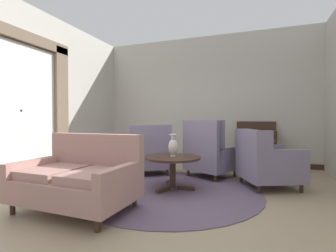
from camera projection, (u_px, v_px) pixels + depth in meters
name	position (u px, v px, depth m)	size (l,w,h in m)	color
ground	(161.00, 197.00, 3.59)	(8.57, 8.57, 0.00)	#9E896B
wall_back	(205.00, 100.00, 6.42)	(5.64, 0.08, 3.27)	#BCB7AD
wall_left	(59.00, 96.00, 5.35)	(0.08, 4.29, 3.27)	#BCB7AD
baseboard_back	(204.00, 161.00, 6.41)	(5.48, 0.03, 0.12)	#382319
area_rug	(169.00, 191.00, 3.87)	(2.85, 2.85, 0.01)	#5B4C60
window_with_curtains	(21.00, 102.00, 4.38)	(0.12, 2.16, 2.68)	silver
coffee_table	(173.00, 162.00, 3.94)	(0.89, 0.89, 0.53)	#382319
porcelain_vase	(173.00, 146.00, 3.94)	(0.15, 0.15, 0.36)	beige
settee	(79.00, 178.00, 3.08)	(1.45, 0.95, 0.93)	tan
armchair_back_corner	(209.00, 154.00, 4.80)	(1.08, 1.08, 1.11)	slate
armchair_beside_settee	(265.00, 162.00, 4.07)	(1.12, 1.11, 0.96)	slate
armchair_near_sideboard	(148.00, 154.00, 5.06)	(1.17, 1.18, 1.02)	slate
side_table	(259.00, 155.00, 4.65)	(0.56, 0.56, 0.75)	#382319
sideboard	(256.00, 147.00, 5.74)	(0.88, 0.42, 1.08)	#382319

